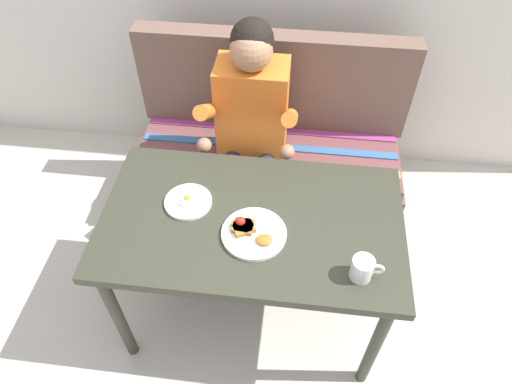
{
  "coord_description": "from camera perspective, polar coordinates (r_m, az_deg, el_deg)",
  "views": [
    {
      "loc": [
        0.15,
        -1.13,
        2.15
      ],
      "look_at": [
        0.0,
        0.15,
        0.72
      ],
      "focal_mm": 32.28,
      "sensor_mm": 36.0,
      "label": 1
    }
  ],
  "objects": [
    {
      "name": "plate_eggs",
      "position": [
        1.88,
        -8.4,
        -1.17
      ],
      "size": [
        0.19,
        0.19,
        0.04
      ],
      "color": "white",
      "rests_on": "table"
    },
    {
      "name": "ground_plane",
      "position": [
        2.43,
        -0.43,
        -14.11
      ],
      "size": [
        8.0,
        8.0,
        0.0
      ],
      "primitive_type": "plane",
      "color": "beige"
    },
    {
      "name": "table",
      "position": [
        1.88,
        -0.55,
        -4.84
      ],
      "size": [
        1.2,
        0.7,
        0.73
      ],
      "color": "#303125",
      "rests_on": "ground"
    },
    {
      "name": "plate_breakfast",
      "position": [
        1.76,
        -0.49,
        -5.01
      ],
      "size": [
        0.25,
        0.25,
        0.05
      ],
      "color": "white",
      "rests_on": "table"
    },
    {
      "name": "person",
      "position": [
        2.23,
        -0.68,
        8.89
      ],
      "size": [
        0.45,
        0.61,
        1.21
      ],
      "color": "orange",
      "rests_on": "ground"
    },
    {
      "name": "coffee_mug",
      "position": [
        1.67,
        13.1,
        -9.18
      ],
      "size": [
        0.12,
        0.08,
        0.09
      ],
      "color": "white",
      "rests_on": "table"
    },
    {
      "name": "couch",
      "position": [
        2.63,
        1.6,
        4.18
      ],
      "size": [
        1.44,
        0.56,
        1.0
      ],
      "color": "brown",
      "rests_on": "ground"
    }
  ]
}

